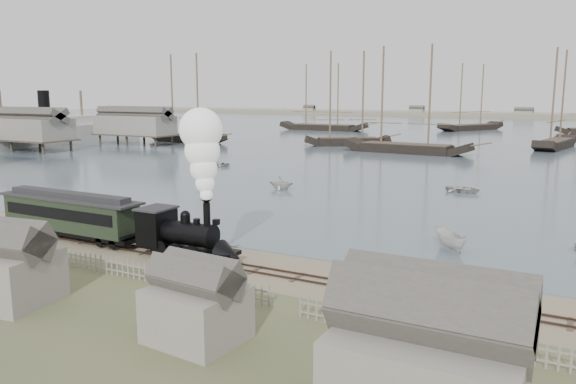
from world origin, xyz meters
The scene contains 24 objects.
ground centered at (0.00, 0.00, 0.00)m, with size 600.00×600.00×0.00m, color gray.
harbor_water centered at (0.00, 170.00, 0.03)m, with size 600.00×336.00×0.06m, color #435160.
rail_track centered at (0.00, -2.00, 0.04)m, with size 120.00×1.80×0.16m.
picket_fence_west centered at (-6.50, -7.00, 0.00)m, with size 19.00×0.10×1.20m, color gray, non-canonical shape.
picket_fence_east centered at (12.50, -7.50, 0.00)m, with size 15.00×0.10×1.20m, color gray, non-canonical shape.
shed_left centered at (-10.00, -13.00, 0.00)m, with size 5.00×4.00×4.10m, color gray, non-canonical shape.
shed_mid centered at (2.00, -12.00, 0.00)m, with size 4.00×3.50×3.60m, color gray, non-canonical shape.
western_wharf centered at (-76.00, 40.00, 4.06)m, with size 36.00×56.00×8.00m, color gray, non-canonical shape.
far_spit centered at (0.00, 250.00, 0.00)m, with size 500.00×20.00×1.80m, color gray.
locomotive centered at (-5.48, -2.00, 4.54)m, with size 7.91×2.95×9.86m.
passenger_coach centered at (-17.69, -2.00, 2.03)m, with size 13.14×2.53×3.19m.
beached_dinghy centered at (-11.71, 0.82, 0.39)m, with size 3.79×2.70×0.78m, color beige.
steamship centered at (-89.00, 53.30, 5.91)m, with size 53.49×8.91×11.70m, color beige, non-canonical shape.
rowboat_0 centered at (-18.41, 8.49, 0.42)m, with size 3.52×2.51×0.73m, color beige.
rowboat_1 centered at (-14.25, 25.49, 0.83)m, with size 2.91×2.51×1.53m, color beige.
rowboat_2 centered at (8.84, 8.58, 0.73)m, with size 3.48×1.31×1.34m, color beige.
rowboat_3 centered at (5.01, 33.28, 0.46)m, with size 3.84×2.74×0.80m, color beige.
rowboat_6 centered at (-33.01, 39.40, 0.45)m, with size 3.79×2.70×0.78m, color beige.
schooner_0 centered at (-64.04, 71.25, 10.06)m, with size 21.15×4.88×20.00m, color black, non-canonical shape.
schooner_1 centered at (-28.41, 80.80, 10.06)m, with size 18.19×4.20×20.00m, color black, non-canonical shape.
schooner_2 centered at (-13.03, 72.14, 10.06)m, with size 24.14×5.57×20.00m, color black, non-canonical shape.
schooner_3 centered at (11.23, 95.29, 10.06)m, with size 20.79×4.80×20.00m, color black, non-canonical shape.
schooner_6 centered at (-54.29, 124.72, 10.06)m, with size 27.25×6.29×20.00m, color black, non-canonical shape.
schooner_7 centered at (-14.65, 146.02, 10.06)m, with size 24.64×5.69×20.00m, color black, non-canonical shape.
Camera 1 is at (17.00, -31.27, 11.14)m, focal length 35.00 mm.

